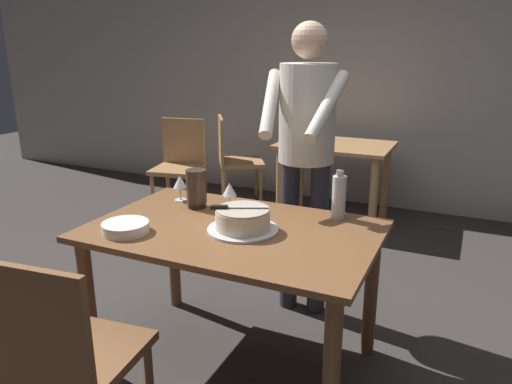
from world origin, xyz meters
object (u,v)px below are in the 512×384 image
background_chair_1 (234,156)px  cake_on_platter (243,220)px  cake_knife (227,207)px  wine_glass_near (180,183)px  plate_stack (126,228)px  wine_glass_far (229,190)px  hurricane_lamp (196,188)px  chair_near_side (66,352)px  background_chair_0 (179,162)px  main_dining_table (234,251)px  water_bottle (339,197)px  background_table (335,161)px  person_cutting_cake (306,140)px

background_chair_1 → cake_on_platter: bearing=-61.8°
cake_knife → wine_glass_near: size_ratio=1.77×
plate_stack → wine_glass_far: 0.59m
hurricane_lamp → chair_near_side: size_ratio=0.23×
hurricane_lamp → background_chair_0: 2.24m
hurricane_lamp → plate_stack: bearing=-103.7°
main_dining_table → cake_knife: bearing=-99.4°
cake_on_platter → background_chair_1: bearing=118.2°
plate_stack → wine_glass_near: size_ratio=1.53×
main_dining_table → wine_glass_near: size_ratio=9.55×
cake_on_platter → chair_near_side: (-0.34, -0.81, -0.31)m
wine_glass_far → chair_near_side: chair_near_side is taller
wine_glass_far → main_dining_table: bearing=-59.0°
plate_stack → background_chair_0: bearing=117.9°
cake_on_platter → background_chair_1: 2.76m
wine_glass_far → water_bottle: 0.58m
water_bottle → plate_stack: bearing=-144.4°
plate_stack → hurricane_lamp: hurricane_lamp is taller
cake_on_platter → hurricane_lamp: size_ratio=1.62×
cake_knife → background_table: bearing=93.2°
main_dining_table → background_chair_1: (-1.24, 2.41, -0.14)m
main_dining_table → chair_near_side: chair_near_side is taller
water_bottle → hurricane_lamp: size_ratio=1.19×
cake_knife → plate_stack: bearing=-152.2°
cake_on_platter → person_cutting_cake: 0.73m
background_chair_0 → wine_glass_far: bearing=-49.6°
person_cutting_cake → background_chair_0: person_cutting_cake is taller
cake_knife → water_bottle: 0.58m
background_chair_0 → main_dining_table: bearing=-50.7°
wine_glass_near → water_bottle: size_ratio=0.58×
cake_knife → wine_glass_near: bearing=146.7°
plate_stack → water_bottle: 1.05m
cake_knife → person_cutting_cake: person_cutting_cake is taller
cake_on_platter → background_table: size_ratio=0.34×
main_dining_table → hurricane_lamp: 0.44m
plate_stack → background_table: (0.29, 2.55, -0.20)m
plate_stack → water_bottle: (0.85, 0.61, 0.09)m
background_chair_0 → background_chair_1: same height
main_dining_table → cake_on_platter: bearing=-12.8°
plate_stack → chair_near_side: 0.64m
water_bottle → person_cutting_cake: (-0.29, 0.31, 0.21)m
plate_stack → hurricane_lamp: (0.11, 0.46, 0.08)m
person_cutting_cake → cake_on_platter: bearing=-96.6°
wine_glass_far → chair_near_side: bearing=-97.4°
main_dining_table → water_bottle: (0.42, 0.34, 0.23)m
main_dining_table → person_cutting_cake: bearing=78.3°
hurricane_lamp → person_cutting_cake: person_cutting_cake is taller
cake_on_platter → background_chair_0: bearing=130.1°
wine_glass_near → background_chair_0: (-1.15, 1.71, -0.36)m
chair_near_side → hurricane_lamp: bearing=91.9°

